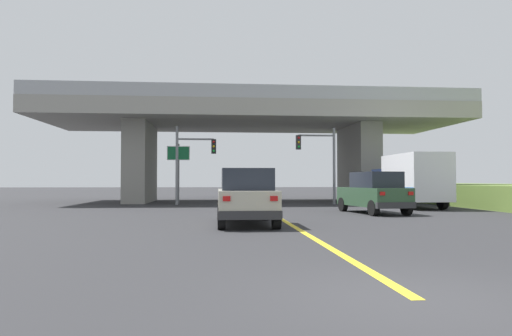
# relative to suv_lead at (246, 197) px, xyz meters

# --- Properties ---
(ground) EXTENTS (160.00, 160.00, 0.00)m
(ground) POSITION_rel_suv_lead_xyz_m (1.61, 18.31, -1.02)
(ground) COLOR #2B2B2D
(overpass_bridge) EXTENTS (30.60, 10.81, 7.91)m
(overpass_bridge) POSITION_rel_suv_lead_xyz_m (1.61, 18.31, 4.60)
(overpass_bridge) COLOR gray
(overpass_bridge) RESTS_ON ground
(lane_divider_stripe) EXTENTS (0.20, 26.11, 0.01)m
(lane_divider_stripe) POSITION_rel_suv_lead_xyz_m (1.61, 2.35, -1.01)
(lane_divider_stripe) COLOR yellow
(lane_divider_stripe) RESTS_ON ground
(suv_lead) EXTENTS (2.06, 4.64, 2.02)m
(suv_lead) POSITION_rel_suv_lead_xyz_m (0.00, 0.00, 0.00)
(suv_lead) COLOR #B7B29E
(suv_lead) RESTS_ON ground
(suv_crossing) EXTENTS (2.52, 4.69, 2.02)m
(suv_crossing) POSITION_rel_suv_lead_xyz_m (6.60, 5.20, -0.00)
(suv_crossing) COLOR #2D4C33
(suv_crossing) RESTS_ON ground
(box_truck) EXTENTS (2.33, 6.79, 3.14)m
(box_truck) POSITION_rel_suv_lead_xyz_m (10.46, 9.77, 0.63)
(box_truck) COLOR navy
(box_truck) RESTS_ON ground
(sedan_oncoming) EXTENTS (1.98, 4.46, 2.02)m
(sedan_oncoming) POSITION_rel_suv_lead_xyz_m (0.73, 28.80, -0.00)
(sedan_oncoming) COLOR navy
(sedan_oncoming) RESTS_ON ground
(traffic_signal_nearside) EXTENTS (2.71, 0.36, 5.20)m
(traffic_signal_nearside) POSITION_rel_suv_lead_xyz_m (6.00, 13.92, 2.33)
(traffic_signal_nearside) COLOR slate
(traffic_signal_nearside) RESTS_ON ground
(traffic_signal_farside) EXTENTS (2.68, 0.36, 5.23)m
(traffic_signal_farside) POSITION_rel_suv_lead_xyz_m (-2.78, 14.00, 2.20)
(traffic_signal_farside) COLOR slate
(traffic_signal_farside) RESTS_ON ground
(highway_sign) EXTENTS (1.55, 0.17, 4.14)m
(highway_sign) POSITION_rel_suv_lead_xyz_m (-3.69, 15.32, 2.01)
(highway_sign) COLOR #56595E
(highway_sign) RESTS_ON ground
(semi_truck_distant) EXTENTS (2.33, 6.60, 2.91)m
(semi_truck_distant) POSITION_rel_suv_lead_xyz_m (1.21, 42.44, 0.53)
(semi_truck_distant) COLOR navy
(semi_truck_distant) RESTS_ON ground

